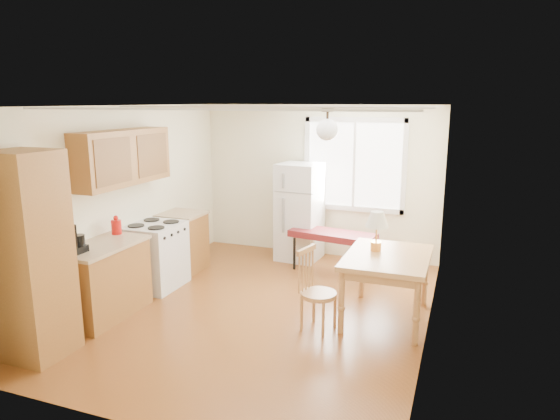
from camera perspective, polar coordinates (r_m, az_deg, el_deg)
The scene contains 11 objects.
room_shell at distance 6.01m, azimuth -2.24°, elevation -0.19°, with size 4.60×5.60×2.62m.
kitchen_run at distance 6.45m, azimuth -18.68°, elevation -3.72°, with size 0.65×3.40×2.20m.
window_unit at distance 8.12m, azimuth 8.49°, elevation 5.12°, with size 1.64×0.05×1.51m.
pendant_light at distance 6.03m, azimuth 5.41°, elevation 9.26°, with size 0.26×0.26×0.40m.
refrigerator at distance 8.12m, azimuth 2.26°, elevation -0.20°, with size 0.70×0.70×1.58m.
bench at distance 7.65m, azimuth 6.01°, elevation -2.98°, with size 1.37×0.68×0.60m.
dining_table at distance 6.02m, azimuth 12.17°, elevation -5.99°, with size 0.95×1.27×0.79m.
chair at distance 5.72m, azimuth 3.69°, elevation -8.38°, with size 0.44×0.43×0.93m.
table_lamp at distance 6.04m, azimuth 11.01°, elevation -1.41°, with size 0.28×0.28×0.48m.
coffee_maker at distance 5.98m, azimuth -22.44°, elevation -3.43°, with size 0.18×0.23×0.35m.
kettle at distance 6.65m, azimuth -18.20°, elevation -1.80°, with size 0.13×0.13×0.24m.
Camera 1 is at (2.27, -5.41, 2.56)m, focal length 32.00 mm.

